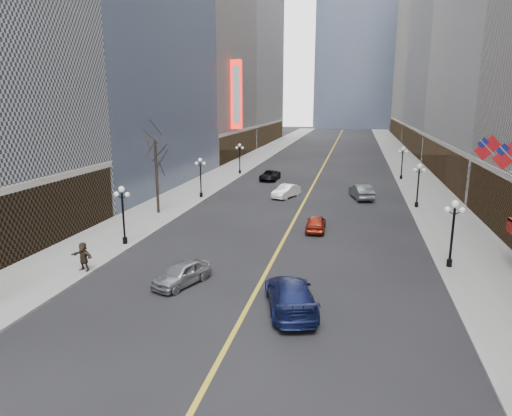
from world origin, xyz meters
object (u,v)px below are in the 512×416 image
at_px(car_nb_far, 270,175).
at_px(car_nb_near, 182,273).
at_px(car_sb_near, 290,295).
at_px(streetlamp_east_2, 418,181).
at_px(streetlamp_west_1, 123,209).
at_px(car_sb_far, 361,192).
at_px(car_sb_mid, 316,223).
at_px(streetlamp_west_2, 201,173).
at_px(streetlamp_west_3, 240,155).
at_px(streetlamp_east_1, 453,227).
at_px(streetlamp_east_3, 402,160).
at_px(car_nb_mid, 286,191).

bearing_deg(car_nb_far, car_nb_near, -85.12).
xyz_separation_m(car_nb_near, car_nb_far, (-1.71, 38.09, -0.02)).
relative_size(car_nb_near, car_sb_near, 0.71).
bearing_deg(streetlamp_east_2, streetlamp_west_1, -142.67).
height_order(streetlamp_east_2, car_sb_far, streetlamp_east_2).
bearing_deg(car_sb_mid, streetlamp_west_1, 25.71).
relative_size(streetlamp_west_2, streetlamp_west_3, 1.00).
distance_m(streetlamp_west_3, car_sb_far, 23.12).
xyz_separation_m(streetlamp_east_1, car_nb_near, (-16.43, -6.33, -2.19)).
height_order(streetlamp_west_3, car_sb_mid, streetlamp_west_3).
distance_m(streetlamp_east_1, car_nb_near, 17.75).
bearing_deg(car_sb_far, streetlamp_east_1, 90.41).
bearing_deg(streetlamp_east_3, car_sb_near, -102.06).
height_order(car_nb_near, car_nb_mid, car_nb_mid).
height_order(streetlamp_east_3, streetlamp_west_2, same).
xyz_separation_m(streetlamp_east_2, streetlamp_west_2, (-23.60, 0.00, 0.00)).
bearing_deg(streetlamp_east_1, car_sb_near, -138.46).
distance_m(car_nb_far, car_sb_mid, 25.95).
bearing_deg(streetlamp_west_3, streetlamp_east_1, -56.75).
distance_m(streetlamp_east_2, streetlamp_east_3, 18.00).
bearing_deg(streetlamp_east_2, car_sb_far, 147.07).
height_order(streetlamp_east_1, streetlamp_west_3, same).
relative_size(car_nb_near, car_sb_mid, 1.02).
height_order(streetlamp_east_1, streetlamp_east_2, same).
height_order(streetlamp_east_1, streetlamp_west_1, same).
bearing_deg(car_sb_mid, streetlamp_west_3, -65.51).
bearing_deg(car_sb_far, car_sb_mid, 60.64).
height_order(streetlamp_east_1, car_nb_far, streetlamp_east_1).
bearing_deg(car_sb_far, car_nb_mid, -7.02).
bearing_deg(car_nb_near, car_sb_far, 90.30).
relative_size(car_nb_mid, car_sb_near, 0.76).
bearing_deg(car_nb_mid, streetlamp_east_2, 10.33).
distance_m(car_nb_far, car_sb_far, 16.11).
distance_m(streetlamp_west_3, car_nb_mid, 18.24).
xyz_separation_m(streetlamp_east_1, car_nb_mid, (-14.12, 20.57, -2.16)).
bearing_deg(streetlamp_east_1, streetlamp_west_1, 180.00).
bearing_deg(streetlamp_west_1, streetlamp_west_2, 90.00).
bearing_deg(streetlamp_west_2, car_sb_near, -61.88).
bearing_deg(streetlamp_west_2, car_sb_far, 11.41).
xyz_separation_m(streetlamp_west_2, car_nb_near, (7.17, -24.33, -2.19)).
bearing_deg(streetlamp_east_3, car_nb_mid, -132.46).
bearing_deg(streetlamp_east_2, car_sb_mid, -131.60).
distance_m(streetlamp_east_1, car_sb_near, 12.84).
bearing_deg(streetlamp_east_1, car_nb_far, 119.74).
bearing_deg(streetlamp_west_2, streetlamp_west_3, 90.00).
bearing_deg(car_nb_far, car_sb_near, -75.53).
bearing_deg(streetlamp_east_1, streetlamp_east_2, 90.00).
relative_size(streetlamp_east_1, streetlamp_east_2, 1.00).
bearing_deg(car_nb_near, streetlamp_east_1, 42.55).
distance_m(streetlamp_west_1, car_sb_near, 16.55).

